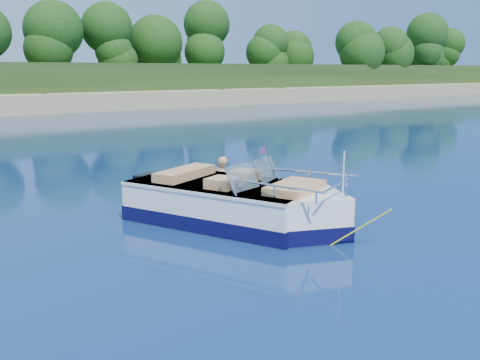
# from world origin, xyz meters

# --- Properties ---
(ground) EXTENTS (160.00, 160.00, 0.00)m
(ground) POSITION_xyz_m (0.00, 0.00, 0.00)
(ground) COLOR #0A214C
(ground) RESTS_ON ground
(motorboat) EXTENTS (3.85, 5.82, 2.09)m
(motorboat) POSITION_xyz_m (1.62, 0.87, 0.41)
(motorboat) COLOR white
(motorboat) RESTS_ON ground
(tow_tube) EXTENTS (1.85, 1.85, 0.38)m
(tow_tube) POSITION_xyz_m (2.63, 3.24, 0.10)
(tow_tube) COLOR #ECB908
(tow_tube) RESTS_ON ground
(boy) EXTENTS (0.61, 0.92, 1.66)m
(boy) POSITION_xyz_m (2.64, 3.28, 0.00)
(boy) COLOR tan
(boy) RESTS_ON ground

